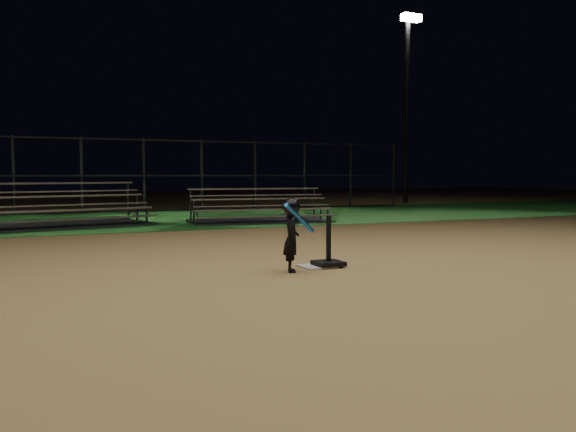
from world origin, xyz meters
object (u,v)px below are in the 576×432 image
at_px(bleacher_left, 55,218).
at_px(light_pole_right, 408,92).
at_px(child_batter, 292,233).
at_px(bleacher_right, 260,215).
at_px(home_plate, 317,266).
at_px(batting_tee, 329,257).

relative_size(bleacher_left, light_pole_right, 0.58).
relative_size(child_batter, bleacher_right, 0.25).
distance_m(child_batter, bleacher_right, 8.27).
height_order(home_plate, light_pole_right, light_pole_right).
bearing_deg(bleacher_left, home_plate, -83.07).
distance_m(home_plate, child_batter, 0.74).
distance_m(bleacher_left, bleacher_right, 5.17).
bearing_deg(bleacher_right, light_pole_right, 41.75).
relative_size(home_plate, light_pole_right, 0.05).
height_order(batting_tee, bleacher_right, bleacher_right).
bearing_deg(batting_tee, home_plate, 161.84).
bearing_deg(light_pole_right, bleacher_left, -155.83).
xyz_separation_m(child_batter, bleacher_right, (2.59, 7.85, -0.33)).
height_order(home_plate, bleacher_right, bleacher_right).
height_order(child_batter, bleacher_left, bleacher_left).
xyz_separation_m(bleacher_left, bleacher_right, (5.14, -0.57, -0.04)).
relative_size(child_batter, bleacher_left, 0.20).
height_order(child_batter, light_pole_right, light_pole_right).
bearing_deg(home_plate, child_batter, -155.78).
bearing_deg(batting_tee, bleacher_left, 111.15).
height_order(bleacher_left, light_pole_right, light_pole_right).
relative_size(batting_tee, light_pole_right, 0.08).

